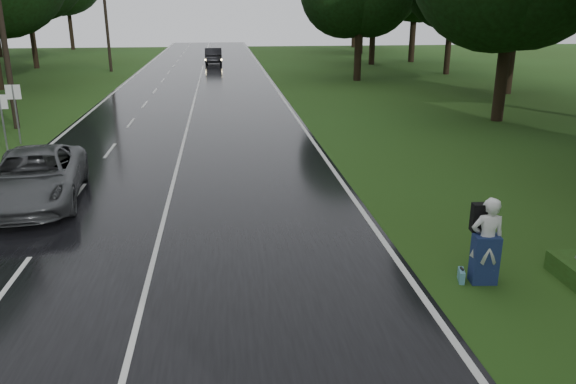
# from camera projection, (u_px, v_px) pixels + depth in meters

# --- Properties ---
(ground) EXTENTS (160.00, 160.00, 0.00)m
(ground) POSITION_uv_depth(u_px,v_px,m) (138.00, 322.00, 10.93)
(ground) COLOR #244715
(ground) RESTS_ON ground
(road) EXTENTS (12.00, 140.00, 0.04)m
(road) POSITION_uv_depth(u_px,v_px,m) (189.00, 122.00, 29.79)
(road) COLOR black
(road) RESTS_ON ground
(lane_center) EXTENTS (0.12, 140.00, 0.01)m
(lane_center) POSITION_uv_depth(u_px,v_px,m) (189.00, 122.00, 29.78)
(lane_center) COLOR silver
(lane_center) RESTS_ON road
(grey_car) EXTENTS (3.31, 6.02, 1.60)m
(grey_car) POSITION_uv_depth(u_px,v_px,m) (35.00, 177.00, 17.36)
(grey_car) COLOR #46494B
(grey_car) RESTS_ON road
(far_car) EXTENTS (1.76, 5.01, 1.65)m
(far_car) POSITION_uv_depth(u_px,v_px,m) (214.00, 56.00, 60.01)
(far_car) COLOR black
(far_car) RESTS_ON road
(hitchhiker) EXTENTS (0.77, 0.70, 1.98)m
(hitchhiker) POSITION_uv_depth(u_px,v_px,m) (486.00, 243.00, 12.25)
(hitchhiker) COLOR silver
(hitchhiker) RESTS_ON ground
(suitcase) EXTENTS (0.21, 0.40, 0.28)m
(suitcase) POSITION_uv_depth(u_px,v_px,m) (461.00, 276.00, 12.51)
(suitcase) COLOR teal
(suitcase) RESTS_ON ground
(utility_pole_mid) EXTENTS (1.80, 0.28, 9.66)m
(utility_pole_mid) POSITION_uv_depth(u_px,v_px,m) (17.00, 128.00, 28.34)
(utility_pole_mid) COLOR black
(utility_pole_mid) RESTS_ON ground
(utility_pole_far) EXTENTS (1.80, 0.28, 10.26)m
(utility_pole_far) POSITION_uv_depth(u_px,v_px,m) (111.00, 71.00, 53.21)
(utility_pole_far) COLOR black
(utility_pole_far) RESTS_ON ground
(road_sign_a) EXTENTS (0.58, 0.10, 2.43)m
(road_sign_a) POSITION_uv_depth(u_px,v_px,m) (8.00, 153.00, 23.56)
(road_sign_a) COLOR white
(road_sign_a) RESTS_ON ground
(road_sign_b) EXTENTS (0.63, 0.10, 2.62)m
(road_sign_b) POSITION_uv_depth(u_px,v_px,m) (21.00, 144.00, 25.11)
(road_sign_b) COLOR white
(road_sign_b) RESTS_ON ground
(tree_left_e) EXTENTS (9.30, 9.30, 14.53)m
(tree_left_e) POSITION_uv_depth(u_px,v_px,m) (0.00, 90.00, 41.55)
(tree_left_e) COLOR black
(tree_left_e) RESTS_ON ground
(tree_left_f) EXTENTS (10.82, 10.82, 16.90)m
(tree_left_f) POSITION_uv_depth(u_px,v_px,m) (37.00, 68.00, 56.01)
(tree_left_f) COLOR black
(tree_left_f) RESTS_ON ground
(tree_right_d) EXTENTS (8.90, 8.90, 13.90)m
(tree_right_d) POSITION_uv_depth(u_px,v_px,m) (496.00, 120.00, 30.30)
(tree_right_d) COLOR black
(tree_right_d) RESTS_ON ground
(tree_right_e) EXTENTS (8.08, 8.08, 12.63)m
(tree_right_e) POSITION_uv_depth(u_px,v_px,m) (357.00, 80.00, 46.71)
(tree_right_e) COLOR black
(tree_right_e) RESTS_ON ground
(tree_right_f) EXTENTS (8.77, 8.77, 13.71)m
(tree_right_f) POSITION_uv_depth(u_px,v_px,m) (371.00, 64.00, 59.70)
(tree_right_f) COLOR black
(tree_right_f) RESTS_ON ground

